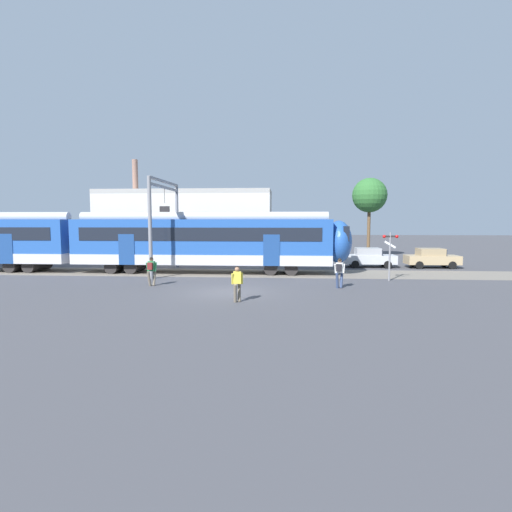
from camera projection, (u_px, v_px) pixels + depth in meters
ground_plane at (229, 292)px, 20.87m from camera, size 160.00×160.00×0.00m
track_bed at (55, 271)px, 29.29m from camera, size 80.00×4.40×0.01m
commuter_train at (87, 241)px, 28.91m from camera, size 38.05×3.07×4.73m
pedestrian_green at (151, 269)px, 22.73m from camera, size 0.58×0.62×1.67m
pedestrian_yellow at (237, 281)px, 18.29m from camera, size 0.54×0.67×1.67m
pedestrian_white at (339, 270)px, 21.98m from camera, size 0.63×0.59×1.67m
parked_car_silver at (369, 257)px, 31.73m from camera, size 4.01×1.78×1.54m
parked_car_tan at (432, 258)px, 31.31m from camera, size 4.03×1.82×1.54m
catenary_gantry at (165, 212)px, 28.31m from camera, size 0.24×6.64×6.53m
crossing_signal at (390, 248)px, 24.57m from camera, size 0.96×0.21×3.00m
background_building at (186, 226)px, 36.27m from camera, size 15.41×5.00×9.20m
street_tree_right at (370, 196)px, 39.46m from camera, size 3.40×3.40×7.89m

